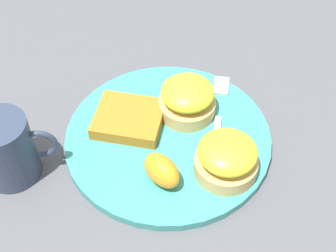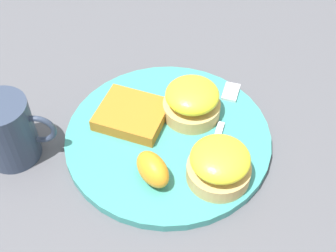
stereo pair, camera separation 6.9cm
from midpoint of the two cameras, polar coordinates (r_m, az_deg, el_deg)
The scene contains 8 objects.
ground_plane at distance 0.71m, azimuth 2.76°, elevation -1.97°, with size 1.10×1.10×0.00m, color #4C4C51.
plate at distance 0.71m, azimuth 2.78°, elevation -1.61°, with size 0.31×0.31×0.01m, color teal.
sandwich_benedict_left at distance 0.64m, azimuth 9.36°, elevation -4.85°, with size 0.09×0.09×0.06m.
sandwich_benedict_right at distance 0.71m, azimuth 5.69°, elevation 2.90°, with size 0.09×0.09×0.06m.
hashbrown_patty at distance 0.71m, azimuth -1.69°, elevation 1.26°, with size 0.10×0.09×0.02m, color #AD6A1E.
orange_wedge at distance 0.63m, azimuth 1.23°, elevation -5.49°, with size 0.06×0.04×0.04m, color orange.
fork at distance 0.73m, azimuth 9.37°, elevation 0.67°, with size 0.06×0.19×0.00m.
cup at distance 0.68m, azimuth -16.27°, elevation -0.72°, with size 0.11×0.08×0.10m.
Camera 2 is at (0.02, -0.45, 0.55)m, focal length 50.00 mm.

